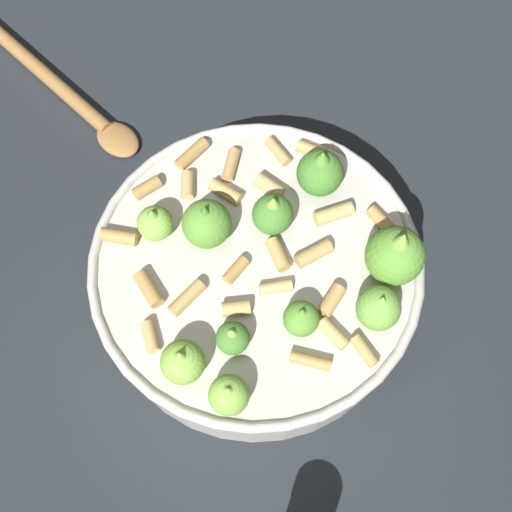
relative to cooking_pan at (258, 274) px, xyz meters
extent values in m
plane|color=#23282D|center=(0.00, 0.00, -0.04)|extent=(2.40, 2.40, 0.00)
cylinder|color=beige|center=(0.00, 0.00, -0.01)|extent=(0.27, 0.27, 0.07)
torus|color=beige|center=(0.00, 0.00, 0.03)|extent=(0.28, 0.28, 0.01)
sphere|color=#4C8933|center=(0.05, -0.05, 0.04)|extent=(0.03, 0.03, 0.03)
cone|color=#8CC64C|center=(0.05, -0.05, 0.05)|extent=(0.01, 0.01, 0.01)
sphere|color=#75B247|center=(0.09, 0.05, 0.04)|extent=(0.03, 0.03, 0.03)
cone|color=#8CC64C|center=(0.09, 0.05, 0.06)|extent=(0.01, 0.01, 0.01)
sphere|color=#4C8933|center=(-0.03, 0.08, 0.05)|extent=(0.04, 0.04, 0.04)
cone|color=#609E38|center=(-0.03, 0.08, 0.07)|extent=(0.02, 0.02, 0.02)
sphere|color=#4C8933|center=(-0.02, 0.03, 0.04)|extent=(0.03, 0.03, 0.03)
cone|color=#8CC64C|center=(-0.02, 0.03, 0.06)|extent=(0.02, 0.02, 0.02)
sphere|color=#609E38|center=(0.06, 0.09, 0.05)|extent=(0.05, 0.05, 0.05)
cone|color=#8CC64C|center=(0.06, 0.09, 0.08)|extent=(0.02, 0.02, 0.02)
sphere|color=#8CC64C|center=(0.08, -0.08, 0.04)|extent=(0.03, 0.03, 0.03)
cone|color=#8CC64C|center=(0.08, -0.08, 0.06)|extent=(0.02, 0.02, 0.01)
sphere|color=#8CC64C|center=(-0.07, -0.06, 0.04)|extent=(0.03, 0.03, 0.03)
cone|color=#75B247|center=(-0.07, -0.06, 0.06)|extent=(0.02, 0.02, 0.01)
sphere|color=#8CC64C|center=(0.05, -0.10, 0.04)|extent=(0.03, 0.03, 0.03)
cone|color=#8CC64C|center=(0.05, -0.10, 0.06)|extent=(0.02, 0.02, 0.01)
sphere|color=#609E38|center=(-0.04, -0.02, 0.05)|extent=(0.04, 0.04, 0.04)
cone|color=#4C8933|center=(-0.04, -0.02, 0.07)|extent=(0.02, 0.02, 0.02)
sphere|color=#609E38|center=(0.06, -0.01, 0.04)|extent=(0.03, 0.03, 0.03)
cone|color=#609E38|center=(0.06, -0.01, 0.05)|extent=(0.01, 0.01, 0.01)
cylinder|color=tan|center=(0.03, -0.04, 0.03)|extent=(0.02, 0.03, 0.01)
cylinder|color=tan|center=(-0.09, -0.01, 0.03)|extent=(0.03, 0.02, 0.01)
cylinder|color=tan|center=(0.02, 0.04, 0.03)|extent=(0.01, 0.03, 0.01)
cylinder|color=tan|center=(0.03, 0.00, 0.03)|extent=(0.02, 0.03, 0.01)
cylinder|color=tan|center=(-0.05, 0.04, 0.03)|extent=(0.03, 0.02, 0.01)
cylinder|color=tan|center=(0.01, 0.02, 0.03)|extent=(0.03, 0.02, 0.01)
cylinder|color=tan|center=(-0.02, -0.09, 0.03)|extent=(0.03, 0.01, 0.01)
cylinder|color=tan|center=(0.01, -0.11, 0.03)|extent=(0.03, 0.02, 0.01)
cylinder|color=tan|center=(0.03, 0.11, 0.03)|extent=(0.03, 0.01, 0.01)
cylinder|color=tan|center=(0.11, 0.03, 0.03)|extent=(0.03, 0.01, 0.01)
cylinder|color=tan|center=(-0.08, -0.09, 0.03)|extent=(0.03, 0.03, 0.01)
cylinder|color=tan|center=(0.06, 0.03, 0.03)|extent=(0.02, 0.03, 0.01)
cylinder|color=tan|center=(0.00, -0.07, 0.03)|extent=(0.02, 0.03, 0.01)
cylinder|color=tan|center=(-0.12, 0.00, 0.03)|extent=(0.02, 0.04, 0.01)
cylinder|color=tan|center=(0.00, -0.02, 0.03)|extent=(0.02, 0.03, 0.01)
cylinder|color=tan|center=(0.09, -0.01, 0.03)|extent=(0.03, 0.03, 0.01)
cylinder|color=tan|center=(-0.08, 0.07, 0.03)|extent=(0.03, 0.01, 0.01)
cylinder|color=tan|center=(-0.11, -0.05, 0.03)|extent=(0.01, 0.03, 0.01)
cylinder|color=tan|center=(0.08, 0.01, 0.03)|extent=(0.03, 0.02, 0.01)
cylinder|color=tan|center=(-0.09, 0.03, 0.03)|extent=(0.03, 0.03, 0.01)
cylinder|color=tan|center=(0.00, 0.08, 0.03)|extent=(0.02, 0.04, 0.01)
cylinder|color=tan|center=(-0.06, 0.10, 0.03)|extent=(0.03, 0.02, 0.01)
cylinder|color=tan|center=(-0.07, 0.01, 0.03)|extent=(0.03, 0.02, 0.01)
cylinder|color=#9E703D|center=(-0.34, -0.06, -0.04)|extent=(0.21, 0.07, 0.02)
ellipsoid|color=#9E703D|center=(-0.22, -0.03, -0.04)|extent=(0.06, 0.05, 0.01)
camera|label=1|loc=(0.18, -0.12, 0.49)|focal=43.52mm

